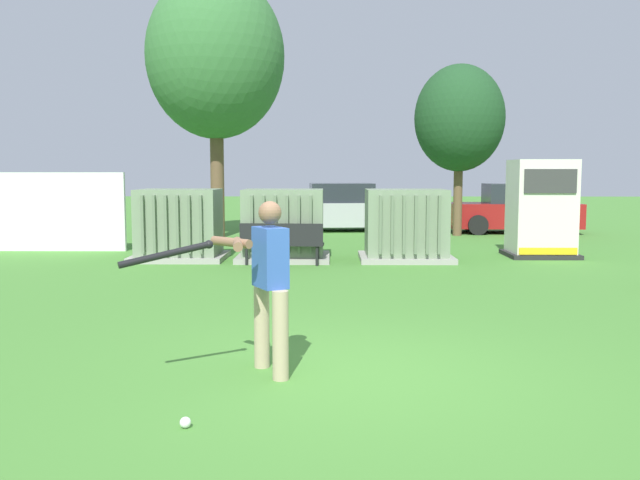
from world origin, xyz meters
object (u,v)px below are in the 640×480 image
parked_car_left_of_center (514,210)px  sports_ball (185,422)px  batter (265,278)px  generator_enclosure (541,209)px  park_bench (282,241)px  transformer_west (179,225)px  transformer_mid_west (284,226)px  parked_car_leftmost (338,209)px  transformer_mid_east (406,226)px

parked_car_left_of_center → sports_ball: bearing=-112.9°
batter → sports_ball: (-0.51, -1.46, -0.93)m
batter → sports_ball: 1.80m
generator_enclosure → sports_ball: size_ratio=25.56×
park_bench → batter: 7.95m
transformer_west → sports_ball: size_ratio=23.33×
generator_enclosure → sports_ball: bearing=-119.5°
transformer_west → transformer_mid_west: size_ratio=1.00×
parked_car_leftmost → batter: bearing=-93.4°
generator_enclosure → parked_car_leftmost: generator_enclosure is taller
transformer_west → parked_car_leftmost: bearing=63.7°
sports_ball → parked_car_leftmost: parked_car_leftmost is taller
transformer_mid_east → parked_car_left_of_center: bearing=58.0°
transformer_mid_east → parked_car_left_of_center: 8.26m
transformer_west → batter: batter is taller
transformer_west → batter: bearing=-72.5°
park_bench → batter: bearing=-87.3°
transformer_mid_east → transformer_mid_west: bearing=-179.8°
transformer_mid_west → generator_enclosure: (6.08, 0.70, 0.35)m
transformer_west → park_bench: size_ratio=1.15×
batter → parked_car_left_of_center: 17.20m
batter → parked_car_leftmost: size_ratio=0.40×
batter → park_bench: bearing=92.7°
park_bench → batter: batter is taller
transformer_mid_west → sports_ball: transformer_mid_west is taller
transformer_west → parked_car_leftmost: size_ratio=0.48×
park_bench → batter: (0.37, -7.93, 0.44)m
batter → parked_car_left_of_center: size_ratio=0.41×
batter → parked_car_leftmost: 16.49m
batter → parked_car_left_of_center: bearing=66.8°
transformer_mid_west → transformer_mid_east: 2.79m
generator_enclosure → parked_car_leftmost: (-4.71, 6.96, -0.38)m
sports_ball → generator_enclosure: bearing=60.5°
transformer_mid_east → generator_enclosure: (3.28, 0.69, 0.35)m
park_bench → transformer_mid_west: bearing=91.2°
park_bench → sports_ball: bearing=-90.8°
generator_enclosure → parked_car_leftmost: 8.42m
generator_enclosure → parked_car_left_of_center: generator_enclosure is taller
transformer_mid_west → parked_car_left_of_center: (7.16, 7.02, -0.04)m
transformer_mid_east → parked_car_leftmost: (-1.43, 7.65, -0.04)m
transformer_mid_east → generator_enclosure: bearing=11.9°
transformer_mid_east → sports_ball: bearing=-105.8°
transformer_mid_west → park_bench: transformer_mid_west is taller
parked_car_left_of_center → transformer_mid_east: bearing=-122.0°
transformer_mid_west → parked_car_leftmost: bearing=79.9°
transformer_west → sports_ball: transformer_west is taller
generator_enclosure → transformer_mid_east: bearing=-168.1°
sports_ball → transformer_mid_west: bearing=89.4°
transformer_mid_east → parked_car_leftmost: size_ratio=0.48×
transformer_mid_east → generator_enclosure: generator_enclosure is taller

